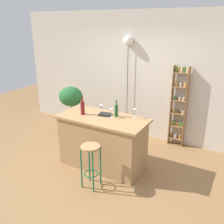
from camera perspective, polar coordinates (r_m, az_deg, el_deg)
ground at (r=4.64m, az=-4.01°, el=-13.49°), size 12.00×12.00×0.00m
back_wall at (r=5.72m, az=6.58°, el=8.11°), size 6.40×0.10×2.80m
kitchen_counter at (r=4.62m, az=-2.09°, el=-6.72°), size 1.62×0.76×0.96m
bar_stool at (r=4.03m, az=-4.85°, el=-10.20°), size 0.31×0.31×0.73m
spice_shelf at (r=5.43m, az=14.89°, el=1.53°), size 0.33×0.13×1.73m
plant_stool at (r=6.03m, az=-8.94°, el=-3.56°), size 0.28×0.28×0.36m
potted_plant at (r=5.79m, az=-9.32°, el=3.03°), size 0.56×0.50×0.82m
bottle_soda_blue at (r=4.43m, az=0.99°, el=0.40°), size 0.06×0.06×0.30m
bottle_spirits_clear at (r=4.56m, az=-6.69°, el=1.02°), size 0.08×0.08×0.34m
wine_glass_left at (r=4.37m, az=-0.15°, el=0.15°), size 0.07×0.07×0.16m
wine_glass_center at (r=4.56m, az=-2.49°, el=1.01°), size 0.07×0.07×0.16m
wine_glass_right at (r=4.38m, az=5.26°, el=0.15°), size 0.07×0.07×0.16m
cookbook at (r=4.51m, az=-1.59°, el=-0.55°), size 0.23×0.19×0.03m
pendant_globe_light at (r=5.64m, az=3.71°, el=15.52°), size 0.22×0.22×2.27m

